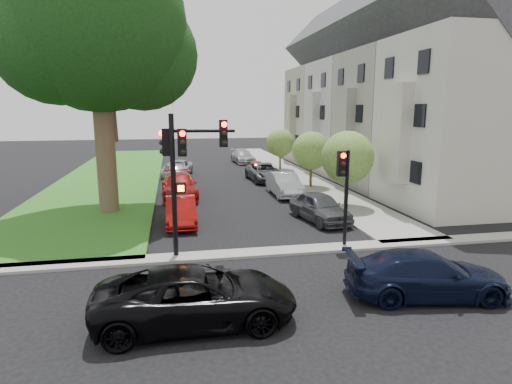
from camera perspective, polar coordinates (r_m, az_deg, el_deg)
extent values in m
plane|color=black|center=(16.01, 3.47, -10.49)|extent=(140.00, 140.00, 0.00)
cube|color=#266121|center=(39.19, -18.54, 2.02)|extent=(8.00, 44.00, 0.12)
cube|color=#9F9E9D|center=(40.24, 4.29, 2.80)|extent=(3.50, 44.00, 0.12)
cube|color=#9F9E9D|center=(17.81, 1.86, -7.99)|extent=(60.00, 1.00, 0.12)
cube|color=#B3AF8A|center=(27.69, 25.27, 8.26)|extent=(7.00, 7.40, 10.00)
cube|color=#B3AF8A|center=(25.65, 18.15, 7.49)|extent=(0.70, 2.20, 5.50)
cube|color=black|center=(25.76, 18.88, 9.69)|extent=(0.08, 3.60, 6.00)
cube|color=gray|center=(34.05, 17.79, 9.14)|extent=(7.00, 7.40, 10.00)
cube|color=#3A3B3F|center=(34.66, 18.58, 21.56)|extent=(7.00, 7.55, 7.00)
cube|color=gray|center=(32.40, 11.69, 8.47)|extent=(0.70, 2.20, 5.50)
cube|color=black|center=(32.49, 12.25, 10.22)|extent=(0.08, 3.60, 6.00)
cube|color=#AEAEAE|center=(40.79, 12.70, 9.65)|extent=(7.00, 7.40, 10.00)
cube|color=#3A3B3F|center=(41.31, 13.18, 20.06)|extent=(7.00, 7.55, 7.00)
cube|color=#AEAEAE|center=(39.43, 7.47, 9.05)|extent=(0.70, 2.20, 5.50)
cube|color=black|center=(39.50, 7.93, 10.49)|extent=(0.08, 3.60, 6.00)
cube|color=#A7A289|center=(47.76, 9.07, 9.96)|extent=(7.00, 7.40, 10.00)
cube|color=#3A3B3F|center=(48.20, 9.36, 18.88)|extent=(7.00, 7.55, 7.00)
cube|color=#A7A289|center=(46.60, 4.54, 9.42)|extent=(0.70, 2.20, 5.50)
cube|color=black|center=(46.66, 4.92, 10.65)|extent=(0.08, 3.60, 6.00)
cylinder|color=brown|center=(25.35, -19.47, 6.10)|extent=(1.08, 1.08, 7.88)
sphere|color=#113311|center=(25.66, -20.46, 20.46)|extent=(9.45, 9.45, 9.45)
sphere|color=#113311|center=(26.20, -14.98, 17.29)|extent=(6.30, 6.30, 6.30)
sphere|color=#113311|center=(25.39, -25.09, 17.98)|extent=(6.69, 6.69, 6.69)
cylinder|color=brown|center=(25.83, 11.92, 0.21)|extent=(0.22, 0.22, 2.19)
sphere|color=#477224|center=(25.54, 12.09, 4.56)|extent=(3.07, 3.07, 3.07)
cylinder|color=brown|center=(31.99, 7.31, 2.27)|extent=(0.20, 0.20, 2.00)
sphere|color=#477224|center=(31.76, 7.39, 5.49)|extent=(2.81, 2.81, 2.81)
cylinder|color=brown|center=(40.84, 3.23, 4.19)|extent=(0.19, 0.19, 1.89)
sphere|color=#477224|center=(40.67, 3.26, 6.58)|extent=(2.65, 2.65, 2.65)
cylinder|color=black|center=(16.88, -10.92, 0.53)|extent=(0.22, 0.22, 5.69)
cylinder|color=black|center=(16.66, -7.02, 8.10)|extent=(2.41, 0.38, 0.13)
cube|color=black|center=(16.65, -9.82, 6.51)|extent=(0.36, 0.32, 1.04)
cube|color=black|center=(16.74, -4.37, 7.79)|extent=(0.36, 0.32, 1.04)
cube|color=black|center=(16.92, -11.89, 6.51)|extent=(0.32, 0.36, 1.04)
sphere|color=#FF0C05|center=(16.46, -9.85, 7.68)|extent=(0.22, 0.22, 0.22)
sphere|color=black|center=(16.52, -9.76, 5.25)|extent=(0.22, 0.22, 0.22)
cube|color=black|center=(16.88, -9.99, 0.56)|extent=(0.41, 0.31, 0.42)
cube|color=#FF5905|center=(16.73, -9.98, 0.47)|extent=(0.24, 0.03, 0.24)
cylinder|color=black|center=(18.45, 11.93, -1.01)|extent=(0.16, 0.16, 4.18)
cube|color=black|center=(18.09, 11.32, 3.72)|extent=(0.35, 0.31, 1.04)
sphere|color=#FF0C05|center=(17.90, 11.56, 4.77)|extent=(0.22, 0.22, 0.22)
imported|color=black|center=(12.28, -7.99, -13.63)|extent=(5.59, 2.60, 1.55)
imported|color=black|center=(14.73, 21.77, -10.22)|extent=(5.32, 2.84, 1.47)
imported|color=#3F4247|center=(22.79, 8.50, -1.99)|extent=(2.56, 4.72, 1.52)
imported|color=#999BA0|center=(29.18, 3.82, 1.04)|extent=(1.66, 4.73, 1.56)
imported|color=#3F4247|center=(34.92, 1.22, 2.65)|extent=(2.71, 5.35, 1.45)
imported|color=maroon|center=(38.07, 0.01, 3.23)|extent=(2.08, 3.91, 1.27)
imported|color=#999BA0|center=(46.41, -1.74, 4.75)|extent=(2.32, 4.99, 1.41)
imported|color=maroon|center=(22.21, -9.97, -2.53)|extent=(1.50, 4.28, 1.41)
imported|color=maroon|center=(28.73, -10.20, 0.78)|extent=(2.42, 5.61, 1.61)
imported|color=#999BA0|center=(35.22, -10.61, 2.58)|extent=(2.63, 4.68, 1.50)
imported|color=#999BA0|center=(38.17, -10.46, 3.12)|extent=(3.07, 5.18, 1.35)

